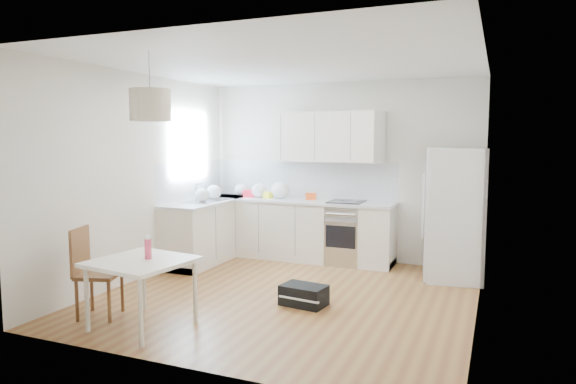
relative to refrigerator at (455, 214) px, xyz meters
The scene contains 29 objects.
floor 2.49m from the refrigerator, 138.37° to the right, with size 4.20×4.20×0.00m, color brown.
ceiling 2.97m from the refrigerator, 138.37° to the right, with size 4.20×4.20×0.00m, color white.
wall_back 1.89m from the refrigerator, 162.49° to the left, with size 4.20×4.20×0.00m, color beige.
wall_left 4.17m from the refrigerator, 158.04° to the right, with size 4.20×4.20×0.00m, color beige.
wall_right 1.66m from the refrigerator, 77.05° to the right, with size 4.20×4.20×0.00m, color beige.
window_glassblock 3.95m from the refrigerator, behind, with size 0.02×1.00×1.00m, color #BFE0F9.
cabinets_back 2.40m from the refrigerator, behind, with size 3.00×0.60×0.88m, color silver.
cabinets_left 3.59m from the refrigerator, behind, with size 0.60×1.80×0.88m, color silver.
counter_back 2.36m from the refrigerator, behind, with size 3.02×0.64×0.04m, color silver.
counter_left 3.56m from the refrigerator, behind, with size 0.64×1.82×0.04m, color silver.
backsplash_back 2.43m from the refrigerator, 166.93° to the left, with size 3.00×0.01×0.58m, color white.
backsplash_left 3.87m from the refrigerator, behind, with size 0.01×1.80×0.58m, color white.
upper_cabinets 2.18m from the refrigerator, 168.36° to the left, with size 1.70×0.32×0.75m, color silver.
range_oven 1.62m from the refrigerator, behind, with size 0.50×0.61×0.88m, color #B7B9BC, non-canonical shape.
sink 3.57m from the refrigerator, behind, with size 0.50×0.80×0.16m, color #B7B9BC, non-canonical shape.
refrigerator is the anchor object (origin of this frame).
dining_table 4.05m from the refrigerator, 131.32° to the right, with size 0.97×0.97×0.68m.
dining_chair 4.43m from the refrigerator, 137.95° to the right, with size 0.40×0.40×0.94m, color #4F2D17, non-canonical shape.
drink_bottle 3.98m from the refrigerator, 131.38° to the right, with size 0.07×0.07×0.24m, color #D53B5E.
gym_bag 2.43m from the refrigerator, 128.65° to the right, with size 0.49×0.32×0.23m, color black.
pendant_lamp 4.11m from the refrigerator, 133.14° to the right, with size 0.40×0.40×0.31m, color #BCAF91.
grocery_bag_a 3.35m from the refrigerator, behind, with size 0.22×0.19×0.20m, color white.
grocery_bag_b 3.00m from the refrigerator, behind, with size 0.25×0.21×0.23m, color white.
grocery_bag_c 2.64m from the refrigerator, behind, with size 0.29×0.25×0.26m, color white.
grocery_bag_d 3.57m from the refrigerator, behind, with size 0.24×0.20×0.22m, color white.
grocery_bag_e 3.57m from the refrigerator, behind, with size 0.23×0.19×0.20m, color white.
snack_orange 2.15m from the refrigerator, behind, with size 0.15×0.09×0.10m, color #EB4B14.
snack_yellow 2.83m from the refrigerator, behind, with size 0.15×0.09×0.10m, color yellow.
snack_red 3.17m from the refrigerator, behind, with size 0.17×0.11×0.12m, color red.
Camera 1 is at (2.26, -5.47, 1.86)m, focal length 32.00 mm.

